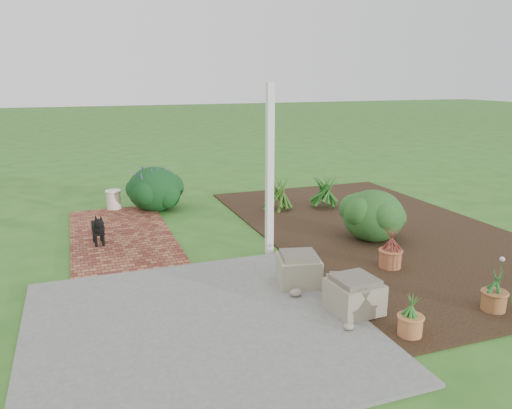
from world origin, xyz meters
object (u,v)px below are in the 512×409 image
object	(u,v)px
black_dog	(98,228)
evergreen_shrub	(373,214)
stone_trough_near	(345,292)
cream_ceramic_urn	(114,200)

from	to	relation	value
black_dog	evergreen_shrub	bearing A→B (deg)	-19.53
stone_trough_near	black_dog	world-z (taller)	black_dog
black_dog	cream_ceramic_urn	size ratio (longest dim) A/B	1.48
stone_trough_near	evergreen_shrub	world-z (taller)	evergreen_shrub
cream_ceramic_urn	stone_trough_near	bearing A→B (deg)	-67.85
cream_ceramic_urn	evergreen_shrub	xyz separation A→B (m)	(3.76, -3.35, 0.22)
black_dog	cream_ceramic_urn	world-z (taller)	black_dog
evergreen_shrub	cream_ceramic_urn	bearing A→B (deg)	138.27
black_dog	cream_ceramic_urn	distance (m)	2.20
stone_trough_near	black_dog	distance (m)	4.03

